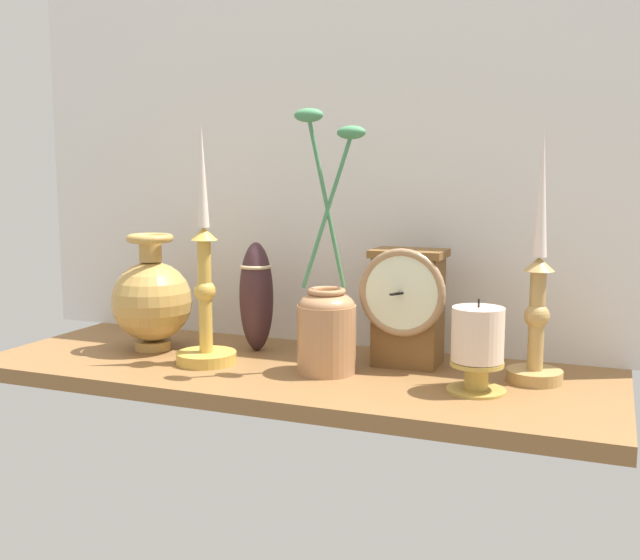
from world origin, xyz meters
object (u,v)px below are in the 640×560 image
brass_vase_jar (327,320)px  brass_vase_bulbous (152,299)px  mantel_clock (407,304)px  pillar_candle_front (477,345)px  tall_ceramic_vase (256,296)px  candlestick_tall_left (205,299)px  candlestick_tall_center (537,306)px

brass_vase_jar → brass_vase_bulbous: bearing=175.1°
mantel_clock → pillar_candle_front: 16.80cm
tall_ceramic_vase → brass_vase_bulbous: bearing=-160.3°
candlestick_tall_left → brass_vase_bulbous: candlestick_tall_left is taller
mantel_clock → brass_vase_bulbous: 43.90cm
brass_vase_jar → candlestick_tall_center: bearing=12.0°
mantel_clock → candlestick_tall_center: candlestick_tall_center is taller
candlestick_tall_center → mantel_clock: bearing=173.5°
pillar_candle_front → candlestick_tall_left: bearing=-179.8°
mantel_clock → pillar_candle_front: bearing=-38.9°
brass_vase_bulbous → tall_ceramic_vase: 18.03cm
candlestick_tall_left → pillar_candle_front: candlestick_tall_left is taller
mantel_clock → candlestick_tall_center: bearing=-6.5°
mantel_clock → brass_vase_jar: brass_vase_jar is taller
candlestick_tall_left → brass_vase_jar: (19.97, 1.88, -2.14)cm
mantel_clock → candlestick_tall_center: (19.84, -2.24, 1.41)cm
brass_vase_jar → pillar_candle_front: 23.16cm
mantel_clock → brass_vase_bulbous: (-43.51, -5.74, -0.99)cm
mantel_clock → candlestick_tall_center: 20.01cm
candlestick_tall_center → tall_ceramic_vase: (-46.39, 2.59, -1.73)cm
brass_vase_bulbous → brass_vase_jar: (33.31, -2.86, -0.61)cm
candlestick_tall_center → tall_ceramic_vase: candlestick_tall_center is taller
brass_vase_jar → tall_ceramic_vase: size_ratio=2.11×
candlestick_tall_left → pillar_candle_front: size_ratio=2.88×
candlestick_tall_left → candlestick_tall_center: size_ratio=1.03×
candlestick_tall_center → brass_vase_bulbous: (-63.35, -3.49, -2.39)cm
candlestick_tall_left → mantel_clock: bearing=19.1°
candlestick_tall_center → tall_ceramic_vase: 46.49cm
candlestick_tall_left → brass_vase_jar: brass_vase_jar is taller
pillar_candle_front → tall_ceramic_vase: (-39.38, 10.69, 2.93)cm
brass_vase_bulbous → brass_vase_jar: bearing=-4.9°
candlestick_tall_left → tall_ceramic_vase: size_ratio=2.02×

